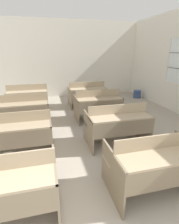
{
  "coord_description": "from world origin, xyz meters",
  "views": [
    {
      "loc": [
        -0.35,
        -0.55,
        1.87
      ],
      "look_at": [
        0.44,
        2.58,
        0.72
      ],
      "focal_mm": 28.0,
      "sensor_mm": 36.0,
      "label": 1
    }
  ],
  "objects_px": {
    "bench_front_right": "(156,162)",
    "bench_front_left": "(0,188)",
    "bench_back_right": "(87,93)",
    "wastepaper_bin": "(137,94)",
    "bench_second_left": "(17,133)",
    "bench_third_left": "(23,110)",
    "bench_third_right": "(98,104)",
    "bench_second_right": "(117,123)",
    "bench_back_left": "(28,97)"
  },
  "relations": [
    {
      "from": "bench_front_left",
      "to": "bench_front_right",
      "type": "relative_size",
      "value": 1.0
    },
    {
      "from": "bench_front_left",
      "to": "bench_third_right",
      "type": "bearing_deg",
      "value": 54.61
    },
    {
      "from": "bench_front_right",
      "to": "bench_front_left",
      "type": "bearing_deg",
      "value": 179.55
    },
    {
      "from": "wastepaper_bin",
      "to": "bench_second_right",
      "type": "bearing_deg",
      "value": -124.52
    },
    {
      "from": "bench_third_right",
      "to": "bench_back_left",
      "type": "bearing_deg",
      "value": 145.65
    },
    {
      "from": "bench_second_left",
      "to": "bench_back_right",
      "type": "xyz_separation_m",
      "value": [
        1.94,
        2.7,
        0.0
      ]
    },
    {
      "from": "bench_front_left",
      "to": "bench_back_left",
      "type": "xyz_separation_m",
      "value": [
        -0.01,
        4.06,
        0.0
      ]
    },
    {
      "from": "bench_second_left",
      "to": "bench_back_right",
      "type": "bearing_deg",
      "value": 54.22
    },
    {
      "from": "bench_back_right",
      "to": "wastepaper_bin",
      "type": "relative_size",
      "value": 4.0
    },
    {
      "from": "bench_second_left",
      "to": "bench_second_right",
      "type": "height_order",
      "value": "same"
    },
    {
      "from": "bench_second_left",
      "to": "bench_back_left",
      "type": "height_order",
      "value": "same"
    },
    {
      "from": "bench_second_left",
      "to": "wastepaper_bin",
      "type": "height_order",
      "value": "bench_second_left"
    },
    {
      "from": "bench_back_right",
      "to": "wastepaper_bin",
      "type": "xyz_separation_m",
      "value": [
        2.27,
        0.59,
        -0.3
      ]
    },
    {
      "from": "bench_front_left",
      "to": "bench_second_right",
      "type": "height_order",
      "value": "same"
    },
    {
      "from": "bench_second_left",
      "to": "bench_second_right",
      "type": "bearing_deg",
      "value": -0.63
    },
    {
      "from": "bench_third_left",
      "to": "wastepaper_bin",
      "type": "bearing_deg",
      "value": 24.49
    },
    {
      "from": "bench_second_right",
      "to": "bench_third_left",
      "type": "height_order",
      "value": "same"
    },
    {
      "from": "bench_front_left",
      "to": "bench_second_left",
      "type": "xyz_separation_m",
      "value": [
        0.0,
        1.36,
        0.0
      ]
    },
    {
      "from": "bench_second_left",
      "to": "bench_back_right",
      "type": "height_order",
      "value": "same"
    },
    {
      "from": "bench_second_left",
      "to": "bench_back_right",
      "type": "relative_size",
      "value": 1.0
    },
    {
      "from": "bench_front_right",
      "to": "bench_back_right",
      "type": "relative_size",
      "value": 1.0
    },
    {
      "from": "bench_back_left",
      "to": "bench_third_left",
      "type": "bearing_deg",
      "value": -90.23
    },
    {
      "from": "bench_third_right",
      "to": "bench_back_left",
      "type": "relative_size",
      "value": 1.0
    },
    {
      "from": "bench_third_left",
      "to": "bench_back_right",
      "type": "xyz_separation_m",
      "value": [
        1.96,
        1.34,
        0.0
      ]
    },
    {
      "from": "bench_second_right",
      "to": "bench_back_right",
      "type": "bearing_deg",
      "value": 89.88
    },
    {
      "from": "bench_front_left",
      "to": "bench_front_right",
      "type": "bearing_deg",
      "value": -0.45
    },
    {
      "from": "bench_front_right",
      "to": "bench_back_left",
      "type": "relative_size",
      "value": 1.0
    },
    {
      "from": "bench_second_left",
      "to": "bench_front_right",
      "type": "bearing_deg",
      "value": -35.43
    },
    {
      "from": "bench_front_left",
      "to": "bench_back_left",
      "type": "height_order",
      "value": "same"
    },
    {
      "from": "bench_second_left",
      "to": "bench_back_left",
      "type": "bearing_deg",
      "value": 90.23
    },
    {
      "from": "bench_third_right",
      "to": "wastepaper_bin",
      "type": "bearing_deg",
      "value": 40.06
    },
    {
      "from": "bench_second_left",
      "to": "bench_third_right",
      "type": "height_order",
      "value": "same"
    },
    {
      "from": "bench_third_right",
      "to": "bench_back_right",
      "type": "xyz_separation_m",
      "value": [
        0.01,
        1.32,
        0.0
      ]
    },
    {
      "from": "bench_front_left",
      "to": "bench_back_left",
      "type": "relative_size",
      "value": 1.0
    },
    {
      "from": "bench_second_left",
      "to": "bench_third_left",
      "type": "distance_m",
      "value": 1.36
    },
    {
      "from": "bench_third_left",
      "to": "bench_back_right",
      "type": "height_order",
      "value": "same"
    },
    {
      "from": "bench_second_right",
      "to": "wastepaper_bin",
      "type": "distance_m",
      "value": 4.03
    },
    {
      "from": "bench_back_left",
      "to": "wastepaper_bin",
      "type": "xyz_separation_m",
      "value": [
        4.23,
        0.58,
        -0.3
      ]
    },
    {
      "from": "bench_third_right",
      "to": "bench_back_left",
      "type": "distance_m",
      "value": 2.36
    },
    {
      "from": "bench_second_left",
      "to": "wastepaper_bin",
      "type": "relative_size",
      "value": 4.0
    },
    {
      "from": "bench_third_left",
      "to": "bench_third_right",
      "type": "bearing_deg",
      "value": 0.37
    },
    {
      "from": "bench_front_right",
      "to": "bench_second_left",
      "type": "relative_size",
      "value": 1.0
    },
    {
      "from": "bench_third_left",
      "to": "bench_third_right",
      "type": "distance_m",
      "value": 1.95
    },
    {
      "from": "bench_front_left",
      "to": "bench_third_right",
      "type": "xyz_separation_m",
      "value": [
        1.94,
        2.73,
        0.0
      ]
    },
    {
      "from": "bench_third_right",
      "to": "bench_back_right",
      "type": "relative_size",
      "value": 1.0
    },
    {
      "from": "wastepaper_bin",
      "to": "bench_third_left",
      "type": "bearing_deg",
      "value": -155.51
    },
    {
      "from": "bench_back_left",
      "to": "bench_back_right",
      "type": "relative_size",
      "value": 1.0
    },
    {
      "from": "bench_front_right",
      "to": "bench_third_right",
      "type": "height_order",
      "value": "same"
    },
    {
      "from": "bench_front_right",
      "to": "bench_third_left",
      "type": "bearing_deg",
      "value": 125.43
    },
    {
      "from": "bench_front_left",
      "to": "bench_front_right",
      "type": "distance_m",
      "value": 1.93
    }
  ]
}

